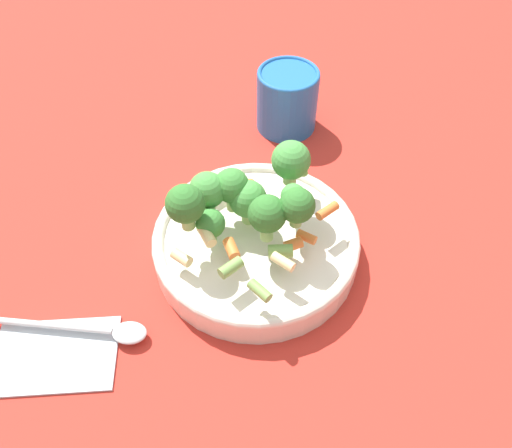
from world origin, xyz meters
name	(u,v)px	position (x,y,z in m)	size (l,w,h in m)	color
ground_plane	(256,253)	(0.00, 0.00, 0.00)	(3.00, 3.00, 0.00)	#B72D23
bowl	(256,242)	(0.00, 0.00, 0.02)	(0.24, 0.24, 0.04)	silver
pasta_salad	(247,198)	(-0.01, 0.00, 0.09)	(0.16, 0.19, 0.09)	#8CB766
cup	(287,99)	(-0.04, 0.24, 0.05)	(0.09, 0.09, 0.09)	#2366B2
napkin	(55,355)	(-0.15, -0.19, 0.00)	(0.15, 0.13, 0.01)	#B2BCC6
spoon	(98,330)	(-0.12, -0.16, 0.01)	(0.16, 0.06, 0.01)	silver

